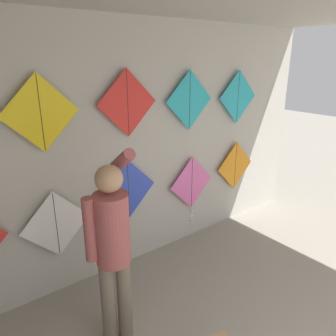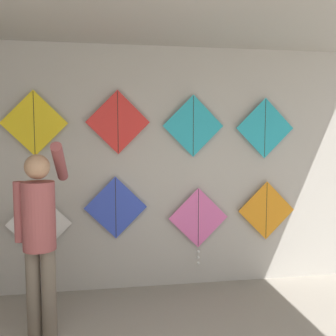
{
  "view_description": "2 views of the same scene",
  "coord_description": "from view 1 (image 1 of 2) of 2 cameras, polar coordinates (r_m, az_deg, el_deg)",
  "views": [
    {
      "loc": [
        -1.75,
        0.19,
        2.41
      ],
      "look_at": [
        0.37,
        2.93,
        1.21
      ],
      "focal_mm": 35.0,
      "sensor_mm": 36.0,
      "label": 1
    },
    {
      "loc": [
        -0.08,
        -1.05,
        1.82
      ],
      "look_at": [
        0.55,
        2.93,
        1.44
      ],
      "focal_mm": 40.0,
      "sensor_mm": 36.0,
      "label": 2
    }
  ],
  "objects": [
    {
      "name": "kite_4",
      "position": [
        4.88,
        11.63,
        0.37
      ],
      "size": [
        0.71,
        0.01,
        0.71
      ],
      "color": "orange"
    },
    {
      "name": "shopkeeper",
      "position": [
        2.75,
        -9.71,
        -12.45
      ],
      "size": [
        0.43,
        0.57,
        1.75
      ],
      "rotation": [
        0.0,
        0.0,
        -0.25
      ],
      "color": "#726656",
      "rests_on": "ground"
    },
    {
      "name": "back_panel",
      "position": [
        3.68,
        -7.71,
        2.92
      ],
      "size": [
        5.95,
        0.06,
        2.8
      ],
      "primitive_type": "cube",
      "color": "#BCB7AD",
      "rests_on": "ground"
    },
    {
      "name": "kite_2",
      "position": [
        3.74,
        -6.94,
        -3.71
      ],
      "size": [
        0.71,
        0.01,
        0.71
      ],
      "color": "blue"
    },
    {
      "name": "kite_9",
      "position": [
        4.63,
        12.09,
        12.0
      ],
      "size": [
        0.71,
        0.01,
        0.71
      ],
      "color": "#28B2C6"
    },
    {
      "name": "kite_8",
      "position": [
        4.01,
        3.78,
        11.69
      ],
      "size": [
        0.71,
        0.01,
        0.71
      ],
      "color": "#28B2C6"
    },
    {
      "name": "kite_7",
      "position": [
        3.5,
        -7.05,
        11.15
      ],
      "size": [
        0.71,
        0.01,
        0.71
      ],
      "color": "red"
    },
    {
      "name": "kite_1",
      "position": [
        3.5,
        -18.9,
        -9.24
      ],
      "size": [
        0.71,
        0.01,
        0.71
      ],
      "color": "white"
    },
    {
      "name": "kite_3",
      "position": [
        4.33,
        4.15,
        -2.94
      ],
      "size": [
        0.71,
        0.04,
        0.92
      ],
      "color": "pink"
    },
    {
      "name": "kite_6",
      "position": [
        3.14,
        -21.32,
        8.87
      ],
      "size": [
        0.71,
        0.01,
        0.71
      ],
      "color": "yellow"
    }
  ]
}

